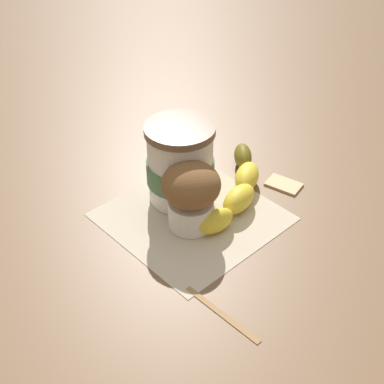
{
  "coord_description": "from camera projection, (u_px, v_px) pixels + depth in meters",
  "views": [
    {
      "loc": [
        0.39,
        -0.41,
        0.48
      ],
      "look_at": [
        0.0,
        0.0,
        0.04
      ],
      "focal_mm": 50.0,
      "sensor_mm": 36.0,
      "label": 1
    }
  ],
  "objects": [
    {
      "name": "coffee_cup",
      "position": [
        180.0,
        165.0,
        0.73
      ],
      "size": [
        0.1,
        0.1,
        0.12
      ],
      "color": "silver",
      "rests_on": "paper_napkin"
    },
    {
      "name": "sugar_packet",
      "position": [
        284.0,
        183.0,
        0.79
      ],
      "size": [
        0.05,
        0.04,
        0.01
      ],
      "primitive_type": "cube",
      "rotation": [
        0.0,
        0.0,
        0.18
      ],
      "color": "#E0B27F",
      "rests_on": "ground_plane"
    },
    {
      "name": "muffin",
      "position": [
        191.0,
        193.0,
        0.69
      ],
      "size": [
        0.08,
        0.08,
        0.1
      ],
      "color": "white",
      "rests_on": "paper_napkin"
    },
    {
      "name": "ground_plane",
      "position": [
        192.0,
        217.0,
        0.74
      ],
      "size": [
        3.0,
        3.0,
        0.0
      ],
      "primitive_type": "plane",
      "color": "brown"
    },
    {
      "name": "banana",
      "position": [
        238.0,
        187.0,
        0.76
      ],
      "size": [
        0.12,
        0.2,
        0.03
      ],
      "color": "yellow",
      "rests_on": "paper_napkin"
    },
    {
      "name": "paper_napkin",
      "position": [
        192.0,
        216.0,
        0.73
      ],
      "size": [
        0.22,
        0.22,
        0.0
      ],
      "primitive_type": "cube",
      "rotation": [
        0.0,
        0.0,
        -0.05
      ],
      "color": "beige",
      "rests_on": "ground_plane"
    },
    {
      "name": "wooden_stirrer",
      "position": [
        222.0,
        314.0,
        0.6
      ],
      "size": [
        0.11,
        0.01,
        0.0
      ],
      "primitive_type": "cube",
      "rotation": [
        0.0,
        0.0,
        3.11
      ],
      "color": "#9E7547",
      "rests_on": "ground_plane"
    }
  ]
}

